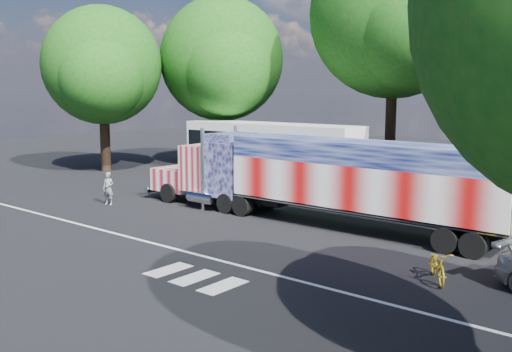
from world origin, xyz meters
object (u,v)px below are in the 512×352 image
Objects in this scene: bicycle at (438,265)px; tree_nw_a at (223,60)px; tree_n_mid at (397,14)px; woman at (108,188)px; coach_bus at (270,151)px; tree_w_a at (103,66)px; semi_truck at (316,177)px.

bicycle is 0.15× the size of tree_nw_a.
tree_n_mid is at bearing 86.94° from bicycle.
bicycle is at bearing -18.44° from woman.
bicycle is at bearing -59.79° from tree_n_mid.
woman is (-1.36, -11.52, -1.06)m from coach_bus.
tree_n_mid is at bearing 15.27° from tree_nw_a.
tree_w_a is (-11.58, -4.27, 5.53)m from coach_bus.
tree_n_mid reaches higher than tree_nw_a.
coach_bus is at bearing 137.64° from semi_truck.
tree_n_mid reaches higher than tree_w_a.
woman is 0.13× the size of tree_nw_a.
tree_n_mid is (-10.68, 18.34, 10.11)m from bicycle.
tree_n_mid is (-3.53, 14.29, 8.56)m from semi_truck.
tree_n_mid is at bearing 31.34° from tree_w_a.
coach_bus is 7.55× the size of woman.
woman is (-10.34, -3.33, -1.21)m from semi_truck.
semi_truck is at bearing 1.77° from woman.
tree_n_mid is (17.03, 10.37, 3.17)m from tree_w_a.
coach_bus is 11.65m from woman.
coach_bus is 1.09× the size of tree_w_a.
semi_truck is 1.60× the size of tree_w_a.
woman is 21.27m from tree_n_mid.
tree_w_a is at bearing -124.73° from tree_nw_a.
semi_truck is 1.47× the size of tree_nw_a.
tree_w_a is at bearing -159.76° from coach_bus.
tree_n_mid is (12.14, 3.31, 2.60)m from tree_nw_a.
coach_bus is 13.52m from tree_w_a.
woman is at bearing -35.36° from tree_w_a.
woman is 0.14× the size of tree_w_a.
tree_w_a reaches higher than semi_truck.
tree_w_a is at bearing 128.56° from woman.
tree_nw_a is 0.78× the size of tree_n_mid.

